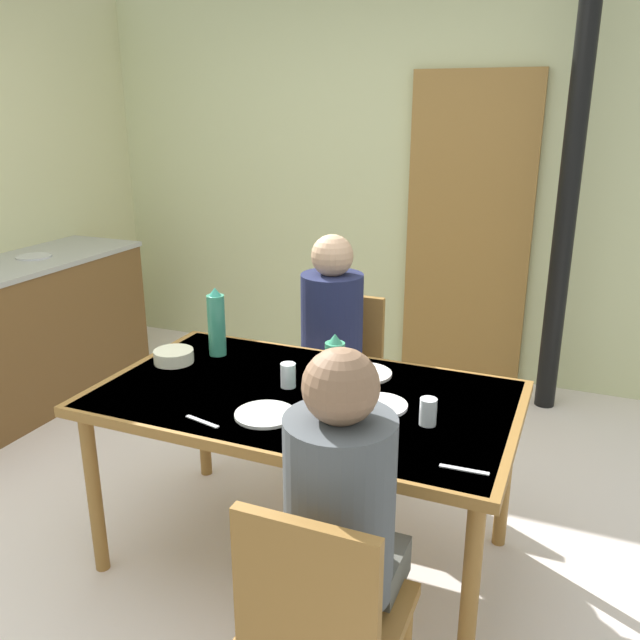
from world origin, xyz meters
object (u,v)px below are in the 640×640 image
object	(u,v)px
kitchen_counter	(9,340)
serving_bowl_center	(174,356)
chair_near_diner	(322,620)
person_far_diner	(331,325)
water_bottle_green_far	(217,323)
chair_far_diner	(340,370)
dining_table	(305,408)
person_near_diner	(341,500)
water_bottle_green_near	(335,370)

from	to	relation	value
kitchen_counter	serving_bowl_center	size ratio (longest dim) A/B	10.97
chair_near_diner	person_far_diner	size ratio (longest dim) A/B	1.13
water_bottle_green_far	chair_far_diner	bearing A→B (deg)	58.62
chair_near_diner	water_bottle_green_far	xyz separation A→B (m)	(-0.93, 1.04, 0.39)
dining_table	person_near_diner	world-z (taller)	person_near_diner
person_near_diner	water_bottle_green_near	xyz separation A→B (m)	(-0.28, 0.66, 0.08)
dining_table	person_near_diner	distance (m)	0.80
water_bottle_green_far	person_far_diner	bearing A→B (deg)	51.53
person_near_diner	person_far_diner	size ratio (longest dim) A/B	1.00
dining_table	person_far_diner	xyz separation A→B (m)	(-0.16, 0.68, 0.11)
chair_far_diner	chair_near_diner	bearing A→B (deg)	109.36
kitchen_counter	water_bottle_green_far	xyz separation A→B (m)	(1.68, -0.36, 0.43)
water_bottle_green_far	serving_bowl_center	distance (m)	0.23
person_near_diner	person_far_diner	xyz separation A→B (m)	(-0.57, 1.36, 0.00)
person_far_diner	kitchen_counter	bearing A→B (deg)	2.57
chair_far_diner	person_far_diner	bearing A→B (deg)	90.00
water_bottle_green_near	serving_bowl_center	bearing A→B (deg)	172.95
dining_table	water_bottle_green_far	world-z (taller)	water_bottle_green_far
chair_far_diner	person_near_diner	distance (m)	1.63
person_near_diner	water_bottle_green_far	xyz separation A→B (m)	(-0.93, 0.91, 0.10)
person_near_diner	water_bottle_green_near	world-z (taller)	person_near_diner
dining_table	serving_bowl_center	bearing A→B (deg)	173.42
chair_near_diner	serving_bowl_center	xyz separation A→B (m)	(-1.06, 0.89, 0.27)
kitchen_counter	dining_table	bearing A→B (deg)	-14.96
person_near_diner	water_bottle_green_far	bearing A→B (deg)	135.73
chair_far_diner	water_bottle_green_far	world-z (taller)	water_bottle_green_far
water_bottle_green_far	serving_bowl_center	bearing A→B (deg)	-129.30
chair_far_diner	water_bottle_green_near	size ratio (longest dim) A/B	3.27
chair_far_diner	serving_bowl_center	bearing A→B (deg)	56.85
chair_near_diner	dining_table	bearing A→B (deg)	116.61
person_far_diner	water_bottle_green_far	size ratio (longest dim) A/B	2.51
chair_far_diner	water_bottle_green_far	bearing A→B (deg)	58.62
kitchen_counter	serving_bowl_center	distance (m)	1.66
kitchen_counter	water_bottle_green_far	bearing A→B (deg)	-12.09
dining_table	serving_bowl_center	distance (m)	0.66
chair_near_diner	person_far_diner	distance (m)	1.63
dining_table	kitchen_counter	bearing A→B (deg)	165.04
chair_far_diner	kitchen_counter	bearing A→B (deg)	6.38
dining_table	chair_near_diner	bearing A→B (deg)	-63.39
water_bottle_green_near	person_near_diner	bearing A→B (deg)	-67.09
serving_bowl_center	chair_near_diner	bearing A→B (deg)	-40.11
person_far_diner	water_bottle_green_far	bearing A→B (deg)	51.53
dining_table	water_bottle_green_near	size ratio (longest dim) A/B	6.01
chair_far_diner	serving_bowl_center	size ratio (longest dim) A/B	5.12
person_near_diner	person_far_diner	bearing A→B (deg)	112.88
kitchen_counter	person_far_diner	world-z (taller)	person_far_diner
water_bottle_green_near	person_far_diner	bearing A→B (deg)	112.85
chair_near_diner	person_near_diner	world-z (taller)	person_near_diner
kitchen_counter	dining_table	distance (m)	2.29
dining_table	chair_far_diner	xyz separation A→B (m)	(-0.16, 0.82, -0.18)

